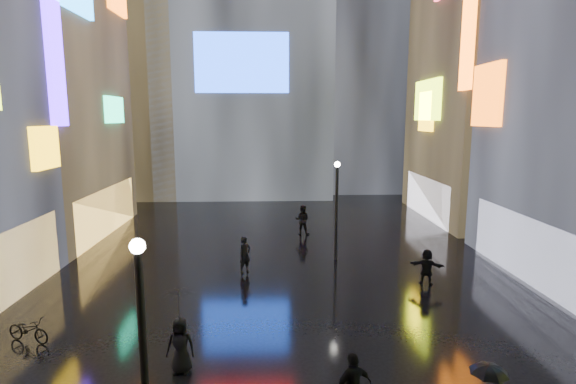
{
  "coord_description": "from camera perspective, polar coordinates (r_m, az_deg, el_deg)",
  "views": [
    {
      "loc": [
        -0.55,
        -2.56,
        7.43
      ],
      "look_at": [
        0.0,
        12.0,
        5.0
      ],
      "focal_mm": 28.0,
      "sensor_mm": 36.0,
      "label": 1
    }
  ],
  "objects": [
    {
      "name": "tower_flank_right",
      "position": [
        50.41,
        9.4,
        20.3
      ],
      "size": [
        12.0,
        12.0,
        34.0
      ],
      "primitive_type": "cube",
      "color": "black",
      "rests_on": "ground"
    },
    {
      "name": "tower_flank_left",
      "position": [
        46.88,
        -19.57,
        15.77
      ],
      "size": [
        10.0,
        10.0,
        26.0
      ],
      "primitive_type": "cube",
      "color": "black",
      "rests_on": "ground"
    },
    {
      "name": "building_right_far",
      "position": [
        37.09,
        25.8,
        18.73
      ],
      "size": [
        10.28,
        12.0,
        28.0
      ],
      "color": "black",
      "rests_on": "ground"
    },
    {
      "name": "building_left_far",
      "position": [
        32.66,
        -31.42,
        14.37
      ],
      "size": [
        10.28,
        12.0,
        22.0
      ],
      "color": "black",
      "rests_on": "ground"
    },
    {
      "name": "lamp_near",
      "position": [
        9.68,
        -17.9,
        -18.63
      ],
      "size": [
        0.3,
        0.3,
        5.2
      ],
      "color": "black",
      "rests_on": "ground"
    },
    {
      "name": "pedestrian_4",
      "position": [
        14.23,
        -13.5,
        -18.39
      ],
      "size": [
        0.85,
        0.58,
        1.69
      ],
      "primitive_type": "imported",
      "rotation": [
        0.0,
        0.0,
        -0.05
      ],
      "color": "black",
      "rests_on": "ground"
    },
    {
      "name": "pedestrian_6",
      "position": [
        21.91,
        -5.49,
        -7.96
      ],
      "size": [
        0.77,
        0.74,
        1.77
      ],
      "primitive_type": "imported",
      "rotation": [
        0.0,
        0.0,
        0.7
      ],
      "color": "black",
      "rests_on": "ground"
    },
    {
      "name": "pedestrian_5",
      "position": [
        21.25,
        17.2,
        -9.1
      ],
      "size": [
        1.59,
        1.0,
        1.64
      ],
      "primitive_type": "imported",
      "rotation": [
        0.0,
        0.0,
        2.77
      ],
      "color": "black",
      "rests_on": "ground"
    },
    {
      "name": "umbrella_1",
      "position": [
        10.83,
        24.1,
        -20.76
      ],
      "size": [
        1.01,
        1.01,
        0.66
      ],
      "primitive_type": "imported",
      "rotation": [
        0.0,
        0.0,
        0.47
      ],
      "color": "black",
      "rests_on": "pedestrian_2"
    },
    {
      "name": "ground",
      "position": [
        23.76,
        -0.73,
        -8.75
      ],
      "size": [
        140.0,
        140.0,
        0.0
      ],
      "primitive_type": "plane",
      "color": "black",
      "rests_on": "ground"
    },
    {
      "name": "lamp_far",
      "position": [
        23.41,
        6.19,
        -1.63
      ],
      "size": [
        0.3,
        0.3,
        5.2
      ],
      "color": "black",
      "rests_on": "ground"
    },
    {
      "name": "pedestrian_7",
      "position": [
        28.75,
        1.84,
        -3.57
      ],
      "size": [
        1.08,
        0.94,
        1.89
      ],
      "primitive_type": "imported",
      "rotation": [
        0.0,
        0.0,
        2.86
      ],
      "color": "black",
      "rests_on": "ground"
    },
    {
      "name": "bicycle",
      "position": [
        17.9,
        -30.09,
        -14.9
      ],
      "size": [
        1.74,
        1.09,
        0.86
      ],
      "primitive_type": "imported",
      "rotation": [
        0.0,
        0.0,
        1.23
      ],
      "color": "black",
      "rests_on": "ground"
    },
    {
      "name": "umbrella_2",
      "position": [
        13.67,
        -13.71,
        -13.57
      ],
      "size": [
        1.09,
        1.1,
        0.9
      ],
      "primitive_type": "imported",
      "rotation": [
        0.0,
        0.0,
        3.04
      ],
      "color": "black",
      "rests_on": "pedestrian_4"
    }
  ]
}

